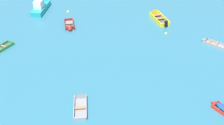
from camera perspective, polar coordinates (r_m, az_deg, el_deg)
name	(u,v)px	position (r m, az deg, el deg)	size (l,w,h in m)	color
rowboat_grey_outer_right	(80,100)	(26.45, -6.48, -7.66)	(1.41, 3.50, 1.06)	gray
motor_launch_turquoise_back_row_right	(41,6)	(44.80, -14.22, 11.12)	(2.87, 5.68, 2.11)	teal
rowboat_yellow_far_right	(156,16)	(41.67, 9.07, 9.40)	(1.98, 4.88, 1.32)	#4C4C51
rowboat_red_midfield_left	(223,108)	(27.22, 21.66, -8.71)	(2.19, 3.12, 0.86)	gray
rowboat_grey_outer_left	(209,42)	(36.82, 19.21, 3.95)	(2.84, 3.07, 0.94)	gray
rowboat_maroon_near_right	(70,27)	(38.54, -8.63, 7.10)	(1.32, 3.40, 1.09)	gray
mooring_buoy_outer_edge	(166,33)	(37.69, 10.92, 5.84)	(0.34, 0.34, 0.34)	yellow
mooring_buoy_far_field	(68,12)	(43.54, -8.97, 10.19)	(0.40, 0.40, 0.40)	yellow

